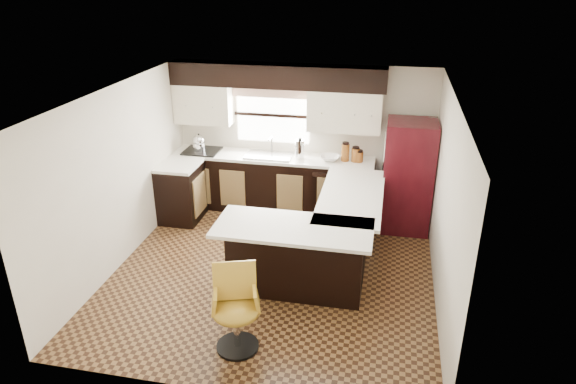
% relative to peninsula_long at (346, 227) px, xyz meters
% --- Properties ---
extents(floor, '(4.40, 4.40, 0.00)m').
position_rel_peninsula_long_xyz_m(floor, '(-0.90, -0.62, -0.45)').
color(floor, '#49301A').
rests_on(floor, ground).
extents(ceiling, '(4.40, 4.40, 0.00)m').
position_rel_peninsula_long_xyz_m(ceiling, '(-0.90, -0.62, 1.95)').
color(ceiling, silver).
rests_on(ceiling, wall_back).
extents(wall_back, '(4.40, 0.00, 4.40)m').
position_rel_peninsula_long_xyz_m(wall_back, '(-0.90, 1.58, 0.75)').
color(wall_back, beige).
rests_on(wall_back, floor).
extents(wall_front, '(4.40, 0.00, 4.40)m').
position_rel_peninsula_long_xyz_m(wall_front, '(-0.90, -2.83, 0.75)').
color(wall_front, beige).
rests_on(wall_front, floor).
extents(wall_left, '(0.00, 4.40, 4.40)m').
position_rel_peninsula_long_xyz_m(wall_left, '(-3.00, -0.62, 0.75)').
color(wall_left, beige).
rests_on(wall_left, floor).
extents(wall_right, '(0.00, 4.40, 4.40)m').
position_rel_peninsula_long_xyz_m(wall_right, '(1.20, -0.62, 0.75)').
color(wall_right, beige).
rests_on(wall_right, floor).
extents(base_cab_back, '(3.30, 0.60, 0.90)m').
position_rel_peninsula_long_xyz_m(base_cab_back, '(-1.35, 1.28, 0.00)').
color(base_cab_back, black).
rests_on(base_cab_back, floor).
extents(base_cab_left, '(0.60, 0.70, 0.90)m').
position_rel_peninsula_long_xyz_m(base_cab_left, '(-2.70, 0.62, 0.00)').
color(base_cab_left, black).
rests_on(base_cab_left, floor).
extents(counter_back, '(3.30, 0.60, 0.04)m').
position_rel_peninsula_long_xyz_m(counter_back, '(-1.35, 1.28, 0.47)').
color(counter_back, silver).
rests_on(counter_back, base_cab_back).
extents(counter_left, '(0.60, 0.70, 0.04)m').
position_rel_peninsula_long_xyz_m(counter_left, '(-2.70, 0.62, 0.47)').
color(counter_left, silver).
rests_on(counter_left, base_cab_left).
extents(soffit, '(3.40, 0.35, 0.36)m').
position_rel_peninsula_long_xyz_m(soffit, '(-1.30, 1.40, 1.77)').
color(soffit, black).
rests_on(soffit, wall_back).
extents(upper_cab_left, '(0.94, 0.35, 0.64)m').
position_rel_peninsula_long_xyz_m(upper_cab_left, '(-2.52, 1.40, 1.27)').
color(upper_cab_left, beige).
rests_on(upper_cab_left, wall_back).
extents(upper_cab_right, '(1.14, 0.35, 0.64)m').
position_rel_peninsula_long_xyz_m(upper_cab_right, '(-0.22, 1.40, 1.27)').
color(upper_cab_right, beige).
rests_on(upper_cab_right, wall_back).
extents(window_pane, '(1.20, 0.02, 0.90)m').
position_rel_peninsula_long_xyz_m(window_pane, '(-1.40, 1.56, 1.10)').
color(window_pane, white).
rests_on(window_pane, wall_back).
extents(valance, '(1.30, 0.06, 0.18)m').
position_rel_peninsula_long_xyz_m(valance, '(-1.40, 1.52, 1.49)').
color(valance, '#D19B93').
rests_on(valance, wall_back).
extents(sink, '(0.75, 0.45, 0.03)m').
position_rel_peninsula_long_xyz_m(sink, '(-1.40, 1.25, 0.51)').
color(sink, '#B2B2B7').
rests_on(sink, counter_back).
extents(dishwasher, '(0.58, 0.03, 0.78)m').
position_rel_peninsula_long_xyz_m(dishwasher, '(-0.35, 0.99, -0.02)').
color(dishwasher, black).
rests_on(dishwasher, floor).
extents(cooktop, '(0.58, 0.50, 0.02)m').
position_rel_peninsula_long_xyz_m(cooktop, '(-2.55, 1.25, 0.51)').
color(cooktop, black).
rests_on(cooktop, counter_back).
extents(peninsula_long, '(0.60, 1.95, 0.90)m').
position_rel_peninsula_long_xyz_m(peninsula_long, '(0.00, 0.00, 0.00)').
color(peninsula_long, black).
rests_on(peninsula_long, floor).
extents(peninsula_return, '(1.65, 0.60, 0.90)m').
position_rel_peninsula_long_xyz_m(peninsula_return, '(-0.53, -0.97, 0.00)').
color(peninsula_return, black).
rests_on(peninsula_return, floor).
extents(counter_pen_long, '(0.84, 1.95, 0.04)m').
position_rel_peninsula_long_xyz_m(counter_pen_long, '(0.05, 0.00, 0.47)').
color(counter_pen_long, silver).
rests_on(counter_pen_long, peninsula_long).
extents(counter_pen_return, '(1.89, 0.84, 0.04)m').
position_rel_peninsula_long_xyz_m(counter_pen_return, '(-0.55, -1.06, 0.47)').
color(counter_pen_return, silver).
rests_on(counter_pen_return, peninsula_return).
extents(refrigerator, '(0.73, 0.71, 1.71)m').
position_rel_peninsula_long_xyz_m(refrigerator, '(0.81, 1.05, 0.41)').
color(refrigerator, '#390910').
rests_on(refrigerator, floor).
extents(bar_chair, '(0.63, 0.63, 0.94)m').
position_rel_peninsula_long_xyz_m(bar_chair, '(-0.94, -2.18, 0.02)').
color(bar_chair, '#B78B25').
rests_on(bar_chair, floor).
extents(kettle, '(0.21, 0.21, 0.28)m').
position_rel_peninsula_long_xyz_m(kettle, '(-2.59, 1.26, 0.66)').
color(kettle, silver).
rests_on(kettle, cooktop).
extents(percolator, '(0.15, 0.15, 0.30)m').
position_rel_peninsula_long_xyz_m(percolator, '(-0.90, 1.28, 0.65)').
color(percolator, silver).
rests_on(percolator, counter_back).
extents(mixing_bowl, '(0.33, 0.33, 0.08)m').
position_rel_peninsula_long_xyz_m(mixing_bowl, '(-0.41, 1.28, 0.53)').
color(mixing_bowl, white).
rests_on(mixing_bowl, counter_back).
extents(canister_large, '(0.13, 0.13, 0.28)m').
position_rel_peninsula_long_xyz_m(canister_large, '(-0.17, 1.30, 0.63)').
color(canister_large, brown).
rests_on(canister_large, counter_back).
extents(canister_med, '(0.13, 0.13, 0.22)m').
position_rel_peninsula_long_xyz_m(canister_med, '(-0.01, 1.30, 0.60)').
color(canister_med, brown).
rests_on(canister_med, counter_back).
extents(canister_small, '(0.13, 0.13, 0.16)m').
position_rel_peninsula_long_xyz_m(canister_small, '(0.05, 1.30, 0.58)').
color(canister_small, brown).
rests_on(canister_small, counter_back).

